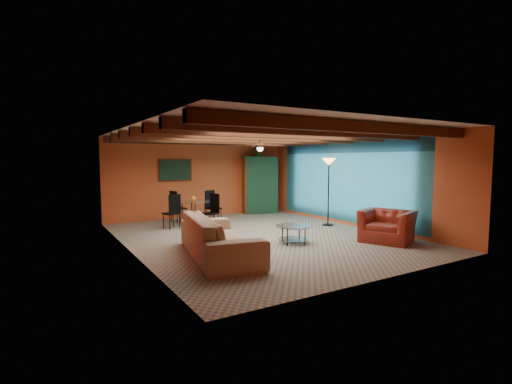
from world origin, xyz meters
TOP-DOWN VIEW (x-y plane):
  - room at (0.00, 0.11)m, footprint 6.52×8.01m
  - sofa at (-1.77, -1.26)m, footprint 1.66×3.05m
  - armchair at (2.35, -2.10)m, footprint 1.42×1.50m
  - coffee_table at (0.28, -1.08)m, footprint 1.09×1.09m
  - dining_table at (-0.85, 2.49)m, footprint 2.41×2.41m
  - armoire at (2.20, 3.70)m, footprint 1.27×0.84m
  - floor_lamp at (2.65, 0.35)m, footprint 0.53×0.53m
  - ceiling_fan at (0.00, 0.00)m, footprint 1.50×1.50m
  - painting at (-0.90, 3.96)m, footprint 1.05×0.03m
  - potted_plant at (2.20, 3.70)m, footprint 0.44×0.39m
  - vase at (-0.85, 2.49)m, footprint 0.23×0.23m

SIDE VIEW (x-z plane):
  - coffee_table at x=0.28m, z-range 0.00..0.44m
  - armchair at x=2.35m, z-range 0.00..0.77m
  - sofa at x=-1.77m, z-range 0.00..0.84m
  - dining_table at x=-0.85m, z-range 0.00..1.02m
  - armoire at x=2.20m, z-range 0.00..2.05m
  - floor_lamp at x=2.65m, z-range 0.00..2.05m
  - vase at x=-0.85m, z-range 1.02..1.21m
  - painting at x=-0.90m, z-range 1.32..1.97m
  - potted_plant at x=2.20m, z-range 2.05..2.52m
  - ceiling_fan at x=0.00m, z-range 2.14..2.58m
  - room at x=0.00m, z-range 1.01..3.72m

